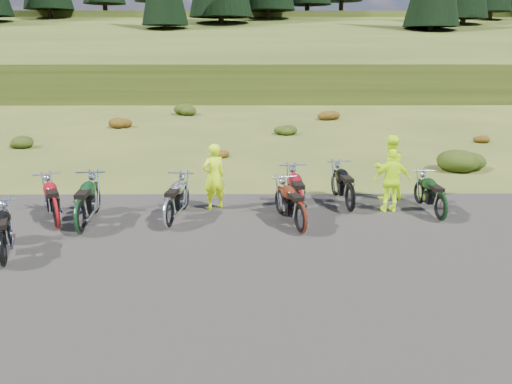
{
  "coord_description": "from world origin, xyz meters",
  "views": [
    {
      "loc": [
        0.91,
        -9.97,
        4.15
      ],
      "look_at": [
        0.99,
        1.37,
        0.85
      ],
      "focal_mm": 35.0,
      "sensor_mm": 36.0,
      "label": 1
    }
  ],
  "objects_px": {
    "motorcycle_0": "(5,267)",
    "motorcycle_3": "(169,229)",
    "person_middle": "(214,178)",
    "motorcycle_7": "(439,221)"
  },
  "relations": [
    {
      "from": "motorcycle_0",
      "to": "motorcycle_3",
      "type": "xyz_separation_m",
      "value": [
        2.89,
        2.12,
        0.0
      ]
    },
    {
      "from": "motorcycle_3",
      "to": "person_middle",
      "type": "height_order",
      "value": "person_middle"
    },
    {
      "from": "motorcycle_0",
      "to": "person_middle",
      "type": "relative_size",
      "value": 1.17
    },
    {
      "from": "motorcycle_3",
      "to": "motorcycle_7",
      "type": "xyz_separation_m",
      "value": [
        6.62,
        0.51,
        0.0
      ]
    },
    {
      "from": "motorcycle_0",
      "to": "motorcycle_3",
      "type": "height_order",
      "value": "motorcycle_3"
    },
    {
      "from": "motorcycle_3",
      "to": "person_middle",
      "type": "bearing_deg",
      "value": -25.13
    },
    {
      "from": "motorcycle_7",
      "to": "motorcycle_3",
      "type": "bearing_deg",
      "value": 90.08
    },
    {
      "from": "motorcycle_3",
      "to": "person_middle",
      "type": "xyz_separation_m",
      "value": [
        0.96,
        1.5,
        0.87
      ]
    },
    {
      "from": "motorcycle_3",
      "to": "person_middle",
      "type": "distance_m",
      "value": 1.98
    },
    {
      "from": "motorcycle_7",
      "to": "person_middle",
      "type": "relative_size",
      "value": 1.13
    }
  ]
}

